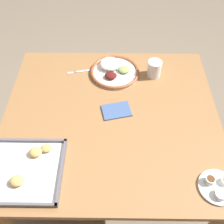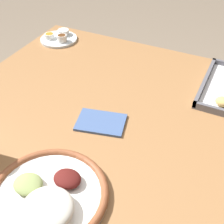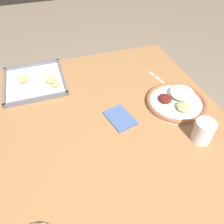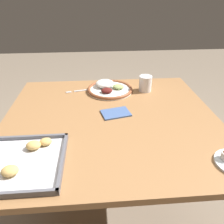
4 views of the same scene
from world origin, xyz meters
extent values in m
plane|color=#7A6B59|center=(0.00, 0.00, 0.00)|extent=(8.00, 8.00, 0.00)
cube|color=olive|center=(0.00, 0.00, 0.70)|extent=(1.11, 1.02, 0.03)
cylinder|color=olive|center=(-0.50, -0.46, 0.34)|extent=(0.06, 0.06, 0.69)
cylinder|color=olive|center=(0.50, -0.46, 0.34)|extent=(0.06, 0.06, 0.69)
cylinder|color=white|center=(-0.02, -0.32, 0.72)|extent=(0.29, 0.29, 0.01)
torus|color=brown|center=(-0.02, -0.32, 0.73)|extent=(0.29, 0.29, 0.02)
ellipsoid|color=silver|center=(0.01, -0.37, 0.75)|extent=(0.12, 0.12, 0.04)
ellipsoid|color=#511614|center=(0.01, -0.27, 0.74)|extent=(0.07, 0.06, 0.03)
ellipsoid|color=#8C9E5B|center=(-0.07, -0.33, 0.74)|extent=(0.07, 0.07, 0.03)
cube|color=silver|center=(0.14, -0.34, 0.72)|extent=(0.15, 0.04, 0.00)
cylinder|color=silver|center=(0.25, -0.33, 0.72)|extent=(0.03, 0.01, 0.00)
cylinder|color=silver|center=(0.25, -0.32, 0.72)|extent=(0.03, 0.01, 0.00)
cylinder|color=silver|center=(0.25, -0.32, 0.72)|extent=(0.03, 0.01, 0.00)
cylinder|color=silver|center=(0.25, -0.32, 0.72)|extent=(0.03, 0.01, 0.00)
cylinder|color=silver|center=(-0.45, 0.38, 0.72)|extent=(0.16, 0.16, 0.01)
cylinder|color=silver|center=(-0.42, 0.36, 0.74)|extent=(0.04, 0.04, 0.03)
cylinder|color=#593319|center=(-0.42, 0.36, 0.75)|extent=(0.03, 0.03, 0.01)
cylinder|color=silver|center=(-0.45, 0.42, 0.74)|extent=(0.05, 0.05, 0.02)
cylinder|color=#51992D|center=(-0.45, 0.42, 0.75)|extent=(0.04, 0.04, 0.01)
cube|color=#595960|center=(0.37, 0.32, 0.72)|extent=(0.33, 0.31, 0.01)
cube|color=silver|center=(0.37, 0.32, 0.72)|extent=(0.30, 0.29, 0.00)
cube|color=#595960|center=(0.37, 0.17, 0.73)|extent=(0.33, 0.01, 0.02)
cube|color=#595960|center=(0.37, 0.47, 0.73)|extent=(0.33, 0.01, 0.02)
cube|color=#595960|center=(0.21, 0.32, 0.73)|extent=(0.01, 0.31, 0.02)
ellipsoid|color=tan|center=(0.34, 0.24, 0.74)|extent=(0.06, 0.05, 0.03)
ellipsoid|color=tan|center=(0.39, 0.37, 0.74)|extent=(0.06, 0.05, 0.03)
ellipsoid|color=tan|center=(0.29, 0.21, 0.74)|extent=(0.05, 0.04, 0.03)
cylinder|color=white|center=(-0.24, -0.31, 0.77)|extent=(0.08, 0.08, 0.10)
cube|color=#3F598C|center=(-0.03, -0.03, 0.72)|extent=(0.17, 0.13, 0.01)
camera|label=1|loc=(-0.02, 0.84, 1.77)|focal=42.00mm
camera|label=2|loc=(0.31, -0.66, 1.35)|focal=50.00mm
camera|label=3|loc=(-0.67, 0.22, 1.44)|focal=35.00mm
camera|label=4|loc=(0.07, 0.96, 1.31)|focal=35.00mm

